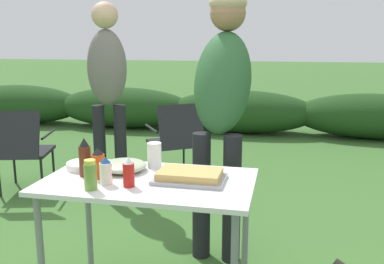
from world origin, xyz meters
TOP-DOWN VIEW (x-y plane):
  - shrub_hedge at (0.00, 4.77)m, footprint 14.40×0.90m
  - folding_table at (0.00, 0.00)m, footprint 1.10×0.64m
  - food_tray at (0.22, 0.02)m, footprint 0.36×0.24m
  - plate_stack at (-0.42, 0.11)m, footprint 0.20×0.20m
  - mixing_bowl at (-0.18, 0.11)m, footprint 0.26×0.26m
  - paper_cup_stack at (-0.03, 0.21)m, footprint 0.08×0.08m
  - relish_jar at (-0.22, -0.21)m, footprint 0.06×0.06m
  - bbq_sauce_bottle at (-0.35, -0.01)m, footprint 0.06×0.06m
  - mayo_bottle at (-0.19, -0.12)m, footprint 0.06×0.06m
  - ketchup_bottle at (-0.06, -0.13)m, footprint 0.06×0.06m
  - hot_sauce_bottle at (-0.26, -0.03)m, footprint 0.07×0.07m
  - standing_person_in_gray_fleece at (0.27, 0.74)m, footprint 0.42×0.54m
  - standing_person_with_beanie at (-0.93, 1.66)m, footprint 0.41×0.34m
  - camp_chair_green_behind_table at (-0.41, 2.15)m, footprint 0.71×0.75m
  - camp_chair_near_hedge at (-1.76, 1.47)m, footprint 0.60×0.69m

SIDE VIEW (x-z plane):
  - shrub_hedge at x=0.00m, z-range 0.00..0.68m
  - camp_chair_green_behind_table at x=-0.41m, z-range 0.05..0.88m
  - camp_chair_near_hedge at x=-1.76m, z-range 0.05..0.88m
  - folding_table at x=0.00m, z-range 0.29..1.03m
  - plate_stack at x=-0.42m, z-range 0.74..0.78m
  - food_tray at x=0.22m, z-range 0.74..0.79m
  - mixing_bowl at x=-0.18m, z-range 0.74..0.80m
  - mayo_bottle at x=-0.19m, z-range 0.74..0.88m
  - ketchup_bottle at x=-0.06m, z-range 0.74..0.89m
  - relish_jar at x=-0.22m, z-range 0.74..0.89m
  - paper_cup_stack at x=-0.03m, z-range 0.74..0.89m
  - hot_sauce_bottle at x=-0.26m, z-range 0.74..0.90m
  - bbq_sauce_bottle at x=-0.35m, z-range 0.73..0.94m
  - standing_person_with_beanie at x=-0.93m, z-range 0.20..2.00m
  - standing_person_in_gray_fleece at x=0.27m, z-range 0.23..2.00m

